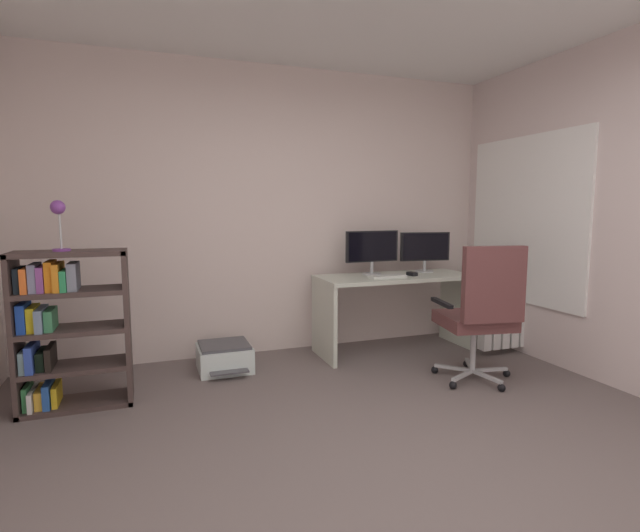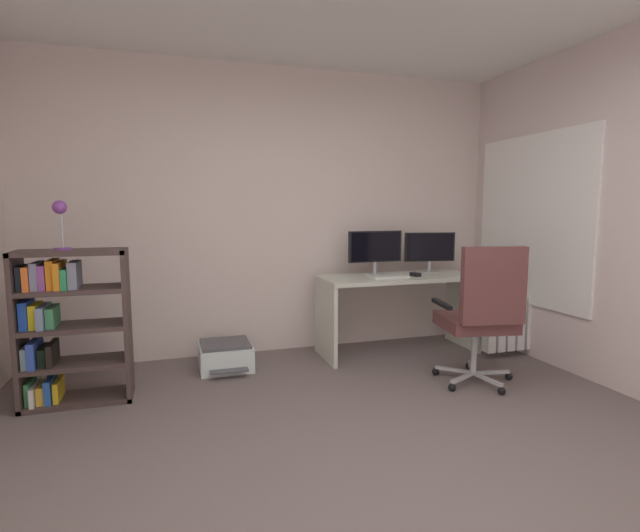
{
  "view_description": "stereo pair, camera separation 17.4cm",
  "coord_description": "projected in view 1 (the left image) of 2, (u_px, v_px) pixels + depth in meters",
  "views": [
    {
      "loc": [
        -1.1,
        -1.85,
        1.36
      ],
      "look_at": [
        0.22,
        1.82,
        0.89
      ],
      "focal_mm": 26.92,
      "sensor_mm": 36.0,
      "label": 1
    },
    {
      "loc": [
        -0.94,
        -1.91,
        1.36
      ],
      "look_at": [
        0.22,
        1.82,
        0.89
      ],
      "focal_mm": 26.92,
      "sensor_mm": 36.0,
      "label": 2
    }
  ],
  "objects": [
    {
      "name": "printer",
      "position": [
        225.0,
        357.0,
        4.05
      ],
      "size": [
        0.44,
        0.5,
        0.23
      ],
      "color": "silver",
      "rests_on": "ground"
    },
    {
      "name": "keyboard",
      "position": [
        387.0,
        276.0,
        4.37
      ],
      "size": [
        0.34,
        0.14,
        0.02
      ],
      "primitive_type": "cube",
      "rotation": [
        0.0,
        0.0,
        0.02
      ],
      "color": "silver",
      "rests_on": "desk"
    },
    {
      "name": "ground_plane",
      "position": [
        406.0,
        500.0,
        2.27
      ],
      "size": [
        4.42,
        5.07,
        0.02
      ],
      "primitive_type": "cube",
      "color": "#6B5D5A",
      "rests_on": "ground"
    },
    {
      "name": "window_pane",
      "position": [
        526.0,
        220.0,
        4.44
      ],
      "size": [
        0.01,
        1.34,
        1.45
      ],
      "primitive_type": "cube",
      "color": "white"
    },
    {
      "name": "bookshelf",
      "position": [
        62.0,
        327.0,
        3.24
      ],
      "size": [
        0.72,
        0.32,
        1.08
      ],
      "color": "#42322F",
      "rests_on": "ground"
    },
    {
      "name": "computer_mouse",
      "position": [
        412.0,
        274.0,
        4.49
      ],
      "size": [
        0.08,
        0.11,
        0.03
      ],
      "primitive_type": "cube",
      "rotation": [
        0.0,
        0.0,
        0.17
      ],
      "color": "black",
      "rests_on": "desk"
    },
    {
      "name": "desk",
      "position": [
        395.0,
        295.0,
        4.54
      ],
      "size": [
        1.47,
        0.6,
        0.74
      ],
      "color": "silver",
      "rests_on": "ground"
    },
    {
      "name": "monitor_main",
      "position": [
        372.0,
        248.0,
        4.54
      ],
      "size": [
        0.54,
        0.18,
        0.42
      ],
      "color": "#B2B5B7",
      "rests_on": "desk"
    },
    {
      "name": "radiator",
      "position": [
        513.0,
        321.0,
        4.52
      ],
      "size": [
        0.71,
        0.1,
        0.5
      ],
      "color": "white",
      "rests_on": "ground"
    },
    {
      "name": "desk_lamp",
      "position": [
        59.0,
        216.0,
        3.16
      ],
      "size": [
        0.11,
        0.11,
        0.34
      ],
      "color": "#7E3E97",
      "rests_on": "bookshelf"
    },
    {
      "name": "office_chair",
      "position": [
        481.0,
        310.0,
        3.67
      ],
      "size": [
        0.65,
        0.64,
        1.09
      ],
      "color": "#B7BABC",
      "rests_on": "ground"
    },
    {
      "name": "monitor_secondary",
      "position": [
        425.0,
        248.0,
        4.74
      ],
      "size": [
        0.5,
        0.18,
        0.39
      ],
      "color": "#B2B5B7",
      "rests_on": "desk"
    },
    {
      "name": "window_frame",
      "position": [
        525.0,
        220.0,
        4.44
      ],
      "size": [
        0.02,
        1.42,
        1.53
      ],
      "primitive_type": "cube",
      "color": "white"
    },
    {
      "name": "wall_back",
      "position": [
        270.0,
        212.0,
        4.52
      ],
      "size": [
        4.42,
        0.1,
        2.66
      ],
      "primitive_type": "cube",
      "color": "silver",
      "rests_on": "ground"
    }
  ]
}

